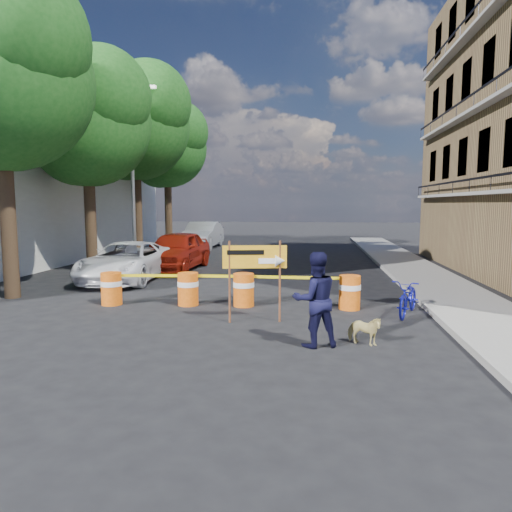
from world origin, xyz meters
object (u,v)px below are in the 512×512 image
(barrel_far_left, at_px, (111,288))
(sedan_silver, at_px, (203,235))
(barrel_mid_right, at_px, (244,289))
(detour_sign, at_px, (263,263))
(bicycle, at_px, (409,281))
(barrel_far_right, at_px, (350,292))
(pedestrian, at_px, (315,299))
(suv_white, at_px, (127,261))
(barrel_mid_left, at_px, (188,288))
(sedan_red, at_px, (176,250))
(dog, at_px, (364,330))

(barrel_far_left, height_order, sedan_silver, sedan_silver)
(barrel_far_left, height_order, barrel_mid_right, same)
(detour_sign, height_order, bicycle, detour_sign)
(barrel_far_right, height_order, pedestrian, pedestrian)
(barrel_far_right, bearing_deg, barrel_mid_right, 179.67)
(bicycle, height_order, suv_white, bicycle)
(barrel_mid_right, distance_m, bicycle, 4.30)
(barrel_far_right, bearing_deg, suv_white, 154.75)
(barrel_mid_left, bearing_deg, sedan_silver, 102.26)
(barrel_far_right, distance_m, pedestrian, 3.46)
(barrel_far_left, relative_size, sedan_red, 0.19)
(barrel_mid_left, bearing_deg, pedestrian, -43.26)
(dog, distance_m, sedan_silver, 20.60)
(detour_sign, height_order, pedestrian, detour_sign)
(barrel_mid_right, xyz_separation_m, barrel_far_right, (2.84, -0.02, 0.00))
(barrel_mid_left, xyz_separation_m, barrel_far_right, (4.38, 0.06, 0.00))
(barrel_far_right, distance_m, sedan_red, 9.35)
(barrel_far_left, xyz_separation_m, barrel_mid_left, (2.12, 0.20, 0.00))
(barrel_far_right, bearing_deg, barrel_far_left, -177.70)
(barrel_mid_right, height_order, sedan_silver, sedan_silver)
(dog, xyz_separation_m, suv_white, (-7.70, 6.73, 0.40))
(dog, bearing_deg, barrel_far_left, 90.21)
(barrel_far_right, xyz_separation_m, sedan_silver, (-7.85, 15.91, 0.36))
(barrel_far_left, xyz_separation_m, pedestrian, (5.57, -3.04, 0.46))
(barrel_mid_right, distance_m, suv_white, 6.02)
(sedan_silver, bearing_deg, barrel_mid_right, -72.54)
(barrel_far_right, distance_m, bicycle, 1.56)
(dog, relative_size, sedan_silver, 0.14)
(sedan_red, height_order, sedan_silver, sedan_silver)
(barrel_mid_right, bearing_deg, barrel_far_right, -0.33)
(pedestrian, relative_size, suv_white, 0.37)
(barrel_far_left, relative_size, bicycle, 0.51)
(barrel_mid_right, height_order, dog, barrel_mid_right)
(barrel_far_right, distance_m, sedan_silver, 17.74)
(barrel_far_left, relative_size, detour_sign, 0.47)
(bicycle, height_order, sedan_silver, bicycle)
(suv_white, xyz_separation_m, sedan_silver, (-0.18, 12.29, 0.13))
(sedan_red, distance_m, sedan_silver, 9.46)
(barrel_mid_left, height_order, sedan_red, sedan_red)
(barrel_mid_right, xyz_separation_m, suv_white, (-4.82, 3.60, 0.23))
(barrel_far_right, xyz_separation_m, detour_sign, (-2.12, -1.61, 0.95))
(barrel_far_left, xyz_separation_m, barrel_far_right, (6.50, 0.26, 0.00))
(bicycle, relative_size, dog, 2.51)
(barrel_mid_left, height_order, dog, barrel_mid_left)
(detour_sign, bearing_deg, suv_white, 126.22)
(sedan_red, bearing_deg, barrel_far_right, -41.57)
(barrel_mid_left, distance_m, dog, 5.37)
(barrel_mid_right, distance_m, sedan_silver, 16.66)
(sedan_silver, bearing_deg, bicycle, -60.64)
(detour_sign, relative_size, sedan_red, 0.40)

